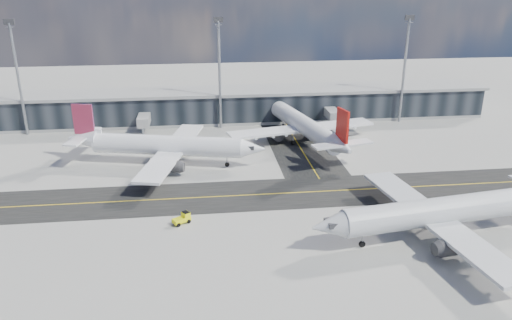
{
  "coord_description": "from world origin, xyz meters",
  "views": [
    {
      "loc": [
        -5.9,
        -81.16,
        39.48
      ],
      "look_at": [
        4.9,
        9.27,
        5.0
      ],
      "focal_mm": 35.0,
      "sensor_mm": 36.0,
      "label": 1
    }
  ],
  "objects_px": {
    "airliner_af": "(165,145)",
    "baggage_tug": "(183,218)",
    "airliner_near": "(445,211)",
    "airliner_redtail": "(305,126)",
    "service_van": "(331,126)"
  },
  "relations": [
    {
      "from": "airliner_af",
      "to": "baggage_tug",
      "type": "distance_m",
      "value": 28.78
    },
    {
      "from": "airliner_near",
      "to": "baggage_tug",
      "type": "distance_m",
      "value": 42.19
    },
    {
      "from": "airliner_af",
      "to": "airliner_redtail",
      "type": "bearing_deg",
      "value": 120.82
    },
    {
      "from": "airliner_af",
      "to": "airliner_near",
      "type": "relative_size",
      "value": 0.98
    },
    {
      "from": "airliner_af",
      "to": "airliner_near",
      "type": "distance_m",
      "value": 58.72
    },
    {
      "from": "airliner_redtail",
      "to": "service_van",
      "type": "bearing_deg",
      "value": 35.82
    },
    {
      "from": "service_van",
      "to": "airliner_redtail",
      "type": "bearing_deg",
      "value": -160.01
    },
    {
      "from": "airliner_redtail",
      "to": "airliner_near",
      "type": "distance_m",
      "value": 49.12
    },
    {
      "from": "airliner_af",
      "to": "baggage_tug",
      "type": "relative_size",
      "value": 13.21
    },
    {
      "from": "airliner_redtail",
      "to": "service_van",
      "type": "distance_m",
      "value": 14.42
    },
    {
      "from": "airliner_redtail",
      "to": "airliner_near",
      "type": "height_order",
      "value": "airliner_near"
    },
    {
      "from": "airliner_redtail",
      "to": "baggage_tug",
      "type": "distance_m",
      "value": 48.31
    },
    {
      "from": "airliner_af",
      "to": "service_van",
      "type": "xyz_separation_m",
      "value": [
        42.49,
        20.73,
        -3.45
      ]
    },
    {
      "from": "baggage_tug",
      "to": "service_van",
      "type": "distance_m",
      "value": 62.15
    },
    {
      "from": "airliner_near",
      "to": "baggage_tug",
      "type": "bearing_deg",
      "value": 69.34
    }
  ]
}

